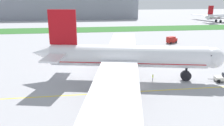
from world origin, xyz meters
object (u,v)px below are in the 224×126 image
(airliner_foreground, at_px, (125,57))
(service_truck_catering_van, at_px, (120,43))
(service_truck_baggage_loader, at_px, (58,43))
(service_truck_fuel_bowser, at_px, (172,40))
(pushback_tug, at_px, (224,78))
(parked_airliner_far_centre, at_px, (220,17))
(ground_crew_wingwalker_port, at_px, (153,77))

(airliner_foreground, bearing_deg, service_truck_catering_van, 82.03)
(service_truck_baggage_loader, relative_size, service_truck_fuel_bowser, 0.99)
(pushback_tug, bearing_deg, parked_airliner_far_centre, 58.48)
(service_truck_fuel_bowser, distance_m, parked_airliner_far_centre, 106.68)
(airliner_foreground, height_order, pushback_tug, airliner_foreground)
(pushback_tug, xyz_separation_m, service_truck_catering_van, (-19.81, 46.15, 0.37))
(ground_crew_wingwalker_port, distance_m, service_truck_fuel_bowser, 52.63)
(airliner_foreground, distance_m, service_truck_fuel_bowser, 54.57)
(service_truck_baggage_loader, distance_m, service_truck_catering_van, 27.93)
(parked_airliner_far_centre, bearing_deg, service_truck_catering_van, -140.24)
(service_truck_baggage_loader, bearing_deg, pushback_tug, -47.07)
(ground_crew_wingwalker_port, bearing_deg, service_truck_catering_van, 91.98)
(ground_crew_wingwalker_port, bearing_deg, parked_airliner_far_centre, 52.18)
(service_truck_baggage_loader, relative_size, parked_airliner_far_centre, 0.10)
(ground_crew_wingwalker_port, bearing_deg, service_truck_fuel_bowser, 63.13)
(airliner_foreground, height_order, parked_airliner_far_centre, airliner_foreground)
(pushback_tug, relative_size, service_truck_fuel_bowser, 1.07)
(ground_crew_wingwalker_port, bearing_deg, pushback_tug, -9.94)
(service_truck_fuel_bowser, xyz_separation_m, parked_airliner_far_centre, (72.99, 77.75, 3.00))
(service_truck_fuel_bowser, relative_size, service_truck_catering_van, 0.91)
(airliner_foreground, height_order, service_truck_fuel_bowser, airliner_foreground)
(service_truck_fuel_bowser, bearing_deg, parked_airliner_far_centre, 46.81)
(service_truck_fuel_bowser, bearing_deg, airliner_foreground, -124.72)
(service_truck_baggage_loader, bearing_deg, ground_crew_wingwalker_port, -58.68)
(ground_crew_wingwalker_port, xyz_separation_m, service_truck_fuel_bowser, (23.79, 46.94, 0.59))
(parked_airliner_far_centre, bearing_deg, airliner_foreground, -130.33)
(airliner_foreground, xyz_separation_m, ground_crew_wingwalker_port, (7.18, -2.24, -5.22))
(parked_airliner_far_centre, bearing_deg, ground_crew_wingwalker_port, -127.82)
(pushback_tug, distance_m, parked_airliner_far_centre, 150.08)
(ground_crew_wingwalker_port, height_order, service_truck_catering_van, service_truck_catering_van)
(service_truck_baggage_loader, relative_size, service_truck_catering_van, 0.91)
(ground_crew_wingwalker_port, bearing_deg, service_truck_baggage_loader, 121.32)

